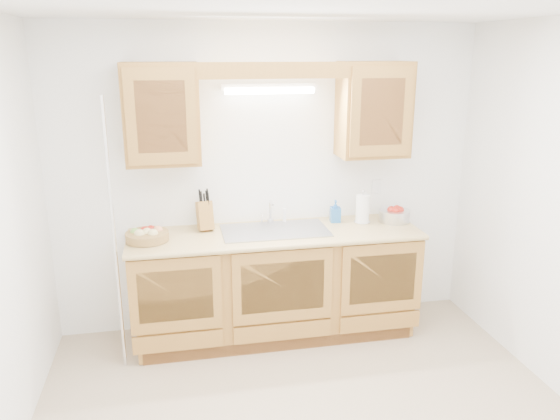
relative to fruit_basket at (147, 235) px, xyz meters
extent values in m
plane|color=white|center=(0.99, -1.17, 1.56)|extent=(3.50, 3.50, 0.00)
cube|color=white|center=(0.99, 0.33, 0.31)|extent=(3.50, 0.02, 2.50)
cube|color=white|center=(0.99, -2.67, 0.31)|extent=(3.50, 0.02, 2.50)
cube|color=#A87531|center=(0.99, 0.03, -0.50)|extent=(2.20, 0.60, 0.86)
cube|color=tan|center=(0.99, 0.02, -0.06)|extent=(2.30, 0.63, 0.04)
cube|color=#A87531|center=(0.16, 0.17, 0.88)|extent=(0.55, 0.33, 0.75)
cube|color=#A87531|center=(1.82, 0.17, 0.88)|extent=(0.55, 0.33, 0.75)
cube|color=#A87531|center=(0.99, 0.02, 1.20)|extent=(2.20, 0.05, 0.12)
cylinder|color=white|center=(0.99, 0.23, 1.04)|extent=(0.70, 0.05, 0.05)
cube|color=white|center=(0.99, 0.26, 1.07)|extent=(0.76, 0.06, 0.05)
cube|color=#9E9EA3|center=(0.99, 0.04, -0.04)|extent=(0.84, 0.46, 0.01)
cube|color=#9E9EA3|center=(0.78, 0.04, -0.12)|extent=(0.39, 0.40, 0.16)
cube|color=#9E9EA3|center=(1.20, 0.04, -0.12)|extent=(0.39, 0.40, 0.16)
cylinder|color=silver|center=(0.99, 0.24, -0.02)|extent=(0.06, 0.06, 0.04)
cylinder|color=silver|center=(0.99, 0.24, 0.06)|extent=(0.02, 0.02, 0.16)
cylinder|color=silver|center=(0.99, 0.19, 0.15)|extent=(0.02, 0.12, 0.02)
cylinder|color=white|center=(1.11, 0.24, 0.02)|extent=(0.03, 0.03, 0.12)
cylinder|color=silver|center=(-0.21, -0.23, 0.06)|extent=(0.03, 0.03, 2.00)
cube|color=white|center=(1.94, 0.32, 0.21)|extent=(0.08, 0.01, 0.12)
cylinder|color=#A27D41|center=(0.00, 0.00, -0.01)|extent=(0.35, 0.35, 0.06)
sphere|color=#D8C67F|center=(-0.05, -0.04, 0.02)|extent=(0.08, 0.08, 0.08)
sphere|color=#D8C67F|center=(0.04, -0.05, 0.02)|extent=(0.08, 0.08, 0.08)
sphere|color=tan|center=(0.08, 0.03, 0.02)|extent=(0.08, 0.08, 0.08)
sphere|color=#AC2013|center=(-0.02, 0.05, 0.02)|extent=(0.07, 0.07, 0.07)
sphere|color=#72A53F|center=(-0.09, 0.02, 0.02)|extent=(0.07, 0.07, 0.07)
sphere|color=#D8C67F|center=(0.00, -0.01, 0.02)|extent=(0.08, 0.08, 0.08)
sphere|color=#AC2013|center=(0.03, 0.08, 0.02)|extent=(0.07, 0.07, 0.07)
cube|color=#A87531|center=(0.45, 0.19, 0.07)|extent=(0.14, 0.20, 0.26)
cylinder|color=black|center=(0.42, 0.17, 0.21)|extent=(0.02, 0.04, 0.09)
cylinder|color=black|center=(0.45, 0.17, 0.21)|extent=(0.02, 0.04, 0.09)
cylinder|color=black|center=(0.48, 0.17, 0.21)|extent=(0.02, 0.04, 0.09)
cylinder|color=black|center=(0.43, 0.21, 0.22)|extent=(0.02, 0.04, 0.09)
cylinder|color=black|center=(0.47, 0.21, 0.22)|extent=(0.02, 0.04, 0.09)
cylinder|color=black|center=(0.42, 0.25, 0.23)|extent=(0.02, 0.04, 0.09)
cylinder|color=black|center=(0.48, 0.25, 0.23)|extent=(0.02, 0.04, 0.09)
cylinder|color=#D7540B|center=(0.45, 0.18, 0.05)|extent=(0.07, 0.07, 0.19)
cylinder|color=white|center=(0.45, 0.18, 0.15)|extent=(0.07, 0.07, 0.01)
imported|color=#2468B6|center=(1.53, 0.18, 0.05)|extent=(0.09, 0.09, 0.19)
cube|color=#CC333F|center=(0.45, 0.27, -0.04)|extent=(0.11, 0.08, 0.01)
cube|color=green|center=(0.45, 0.27, -0.03)|extent=(0.11, 0.08, 0.02)
cylinder|color=silver|center=(1.74, 0.11, -0.04)|extent=(0.14, 0.14, 0.01)
cylinder|color=silver|center=(1.74, 0.11, 0.09)|extent=(0.02, 0.02, 0.27)
cylinder|color=white|center=(1.74, 0.11, 0.08)|extent=(0.13, 0.13, 0.23)
sphere|color=silver|center=(1.74, 0.11, 0.23)|extent=(0.02, 0.02, 0.02)
cylinder|color=silver|center=(2.02, 0.09, 0.00)|extent=(0.30, 0.30, 0.10)
sphere|color=#AC2013|center=(1.99, 0.09, 0.05)|extent=(0.07, 0.07, 0.07)
sphere|color=#AC2013|center=(2.05, 0.11, 0.05)|extent=(0.07, 0.07, 0.07)
sphere|color=#AC2013|center=(2.02, 0.07, 0.05)|extent=(0.07, 0.07, 0.07)
sphere|color=#AC2013|center=(2.06, 0.08, 0.05)|extent=(0.07, 0.07, 0.07)
camera|label=1|loc=(0.22, -4.01, 1.33)|focal=35.00mm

